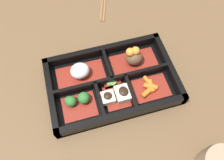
{
  "coord_description": "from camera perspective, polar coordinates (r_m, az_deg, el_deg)",
  "views": [
    {
      "loc": [
        -0.07,
        -0.25,
        0.51
      ],
      "look_at": [
        0.0,
        0.0,
        0.03
      ],
      "focal_mm": 35.0,
      "sensor_mm": 36.0,
      "label": 1
    }
  ],
  "objects": [
    {
      "name": "ground_plane",
      "position": [
        0.57,
        0.0,
        -1.17
      ],
      "size": [
        3.0,
        3.0,
        0.0
      ],
      "primitive_type": "plane",
      "color": "brown"
    },
    {
      "name": "bowl_greens",
      "position": [
        0.54,
        -8.82,
        -5.59
      ],
      "size": [
        0.08,
        0.07,
        0.03
      ],
      "color": "maroon",
      "rests_on": "bento_base"
    },
    {
      "name": "bowl_pickles",
      "position": [
        0.56,
        -0.2,
        -0.52
      ],
      "size": [
        0.04,
        0.03,
        0.01
      ],
      "color": "maroon",
      "rests_on": "bento_base"
    },
    {
      "name": "bento_base",
      "position": [
        0.57,
        0.0,
        -0.95
      ],
      "size": [
        0.32,
        0.21,
        0.01
      ],
      "color": "black",
      "rests_on": "ground_plane"
    },
    {
      "name": "bento_rim",
      "position": [
        0.56,
        0.01,
        -0.44
      ],
      "size": [
        0.32,
        0.21,
        0.04
      ],
      "color": "black",
      "rests_on": "ground_plane"
    },
    {
      "name": "bowl_carrots",
      "position": [
        0.56,
        9.88,
        -2.11
      ],
      "size": [
        0.09,
        0.07,
        0.02
      ],
      "color": "maroon",
      "rests_on": "bento_base"
    },
    {
      "name": "bowl_rice",
      "position": [
        0.57,
        -8.29,
        2.01
      ],
      "size": [
        0.13,
        0.07,
        0.04
      ],
      "color": "maroon",
      "rests_on": "bento_base"
    },
    {
      "name": "bowl_tofu",
      "position": [
        0.54,
        1.28,
        -4.07
      ],
      "size": [
        0.07,
        0.07,
        0.03
      ],
      "color": "maroon",
      "rests_on": "bento_base"
    },
    {
      "name": "bowl_stew",
      "position": [
        0.58,
        5.69,
        5.71
      ],
      "size": [
        0.13,
        0.07,
        0.06
      ],
      "color": "maroon",
      "rests_on": "bento_base"
    }
  ]
}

